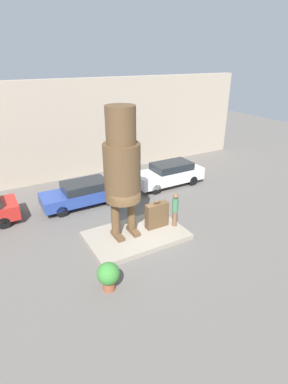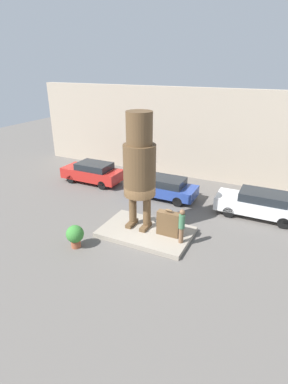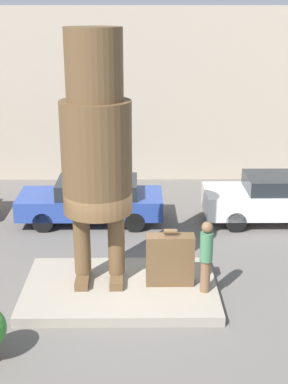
{
  "view_description": "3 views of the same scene",
  "coord_description": "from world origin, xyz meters",
  "views": [
    {
      "loc": [
        -5.65,
        -10.69,
        7.91
      ],
      "look_at": [
        0.6,
        0.29,
        2.14
      ],
      "focal_mm": 28.0,
      "sensor_mm": 36.0,
      "label": 1
    },
    {
      "loc": [
        5.78,
        -12.05,
        8.12
      ],
      "look_at": [
        0.02,
        -0.3,
        2.48
      ],
      "focal_mm": 28.0,
      "sensor_mm": 36.0,
      "label": 2
    },
    {
      "loc": [
        0.46,
        -11.36,
        6.52
      ],
      "look_at": [
        0.57,
        0.04,
        2.57
      ],
      "focal_mm": 50.0,
      "sensor_mm": 36.0,
      "label": 3
    }
  ],
  "objects": [
    {
      "name": "tourist",
      "position": [
        1.99,
        -0.31,
        1.19
      ],
      "size": [
        0.3,
        0.3,
        1.75
      ],
      "color": "brown",
      "rests_on": "pedestal"
    },
    {
      "name": "planter_pot",
      "position": [
        -2.51,
        -2.55,
        0.66
      ],
      "size": [
        0.84,
        0.84,
        1.14
      ],
      "color": "brown",
      "rests_on": "ground_plane"
    },
    {
      "name": "parked_car_white",
      "position": [
        4.91,
        4.52,
        0.83
      ],
      "size": [
        4.66,
        1.75,
        1.55
      ],
      "rotation": [
        0.0,
        0.0,
        3.14
      ],
      "color": "silver",
      "rests_on": "ground_plane"
    },
    {
      "name": "pedestal",
      "position": [
        0.0,
        0.0,
        0.12
      ],
      "size": [
        4.61,
        2.92,
        0.24
      ],
      "color": "gray",
      "rests_on": "ground_plane"
    },
    {
      "name": "building_backdrop",
      "position": [
        0.0,
        9.31,
        3.3
      ],
      "size": [
        28.0,
        0.6,
        6.6
      ],
      "color": "tan",
      "rests_on": "ground_plane"
    },
    {
      "name": "parked_car_blue",
      "position": [
        -1.03,
        4.55,
        0.76
      ],
      "size": [
        4.53,
        1.75,
        1.42
      ],
      "rotation": [
        0.0,
        0.0,
        3.14
      ],
      "color": "#284293",
      "rests_on": "ground_plane"
    },
    {
      "name": "giant_suitcase",
      "position": [
        1.18,
        0.07,
        0.86
      ],
      "size": [
        1.14,
        0.4,
        1.41
      ],
      "color": "brown",
      "rests_on": "pedestal"
    },
    {
      "name": "statue_figure",
      "position": [
        -0.5,
        0.27,
        3.69
      ],
      "size": [
        1.6,
        1.6,
        5.91
      ],
      "color": "brown",
      "rests_on": "pedestal"
    },
    {
      "name": "ground_plane",
      "position": [
        0.0,
        0.0,
        0.0
      ],
      "size": [
        60.0,
        60.0,
        0.0
      ],
      "primitive_type": "plane",
      "color": "#605B56"
    }
  ]
}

